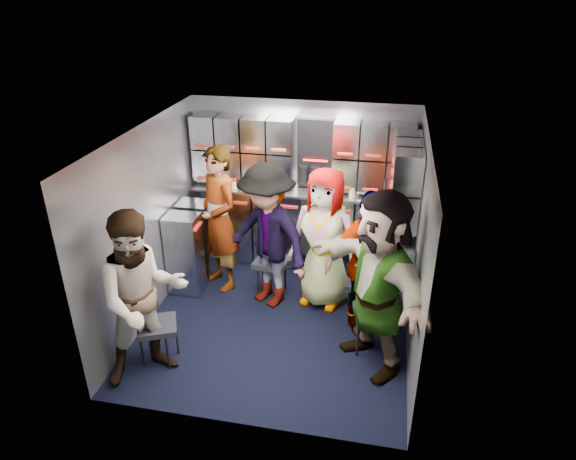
% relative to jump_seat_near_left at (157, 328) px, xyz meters
% --- Properties ---
extents(floor, '(3.00, 3.00, 0.00)m').
position_rel_jump_seat_near_left_xyz_m(floor, '(1.00, 0.86, -0.38)').
color(floor, black).
rests_on(floor, ground).
extents(wall_back, '(2.80, 0.04, 2.10)m').
position_rel_jump_seat_near_left_xyz_m(wall_back, '(1.00, 2.36, 0.67)').
color(wall_back, gray).
rests_on(wall_back, ground).
extents(wall_left, '(0.04, 3.00, 2.10)m').
position_rel_jump_seat_near_left_xyz_m(wall_left, '(-0.40, 0.86, 0.67)').
color(wall_left, gray).
rests_on(wall_left, ground).
extents(wall_right, '(0.04, 3.00, 2.10)m').
position_rel_jump_seat_near_left_xyz_m(wall_right, '(2.40, 0.86, 0.67)').
color(wall_right, gray).
rests_on(wall_right, ground).
extents(ceiling, '(2.80, 3.00, 0.02)m').
position_rel_jump_seat_near_left_xyz_m(ceiling, '(1.00, 0.86, 1.72)').
color(ceiling, silver).
rests_on(ceiling, wall_back).
extents(cart_bank_back, '(2.68, 0.38, 0.99)m').
position_rel_jump_seat_near_left_xyz_m(cart_bank_back, '(1.00, 2.15, 0.11)').
color(cart_bank_back, '#959AA4').
rests_on(cart_bank_back, ground).
extents(cart_bank_left, '(0.38, 0.76, 0.99)m').
position_rel_jump_seat_near_left_xyz_m(cart_bank_left, '(-0.19, 1.42, 0.11)').
color(cart_bank_left, '#959AA4').
rests_on(cart_bank_left, ground).
extents(counter, '(2.68, 0.42, 0.03)m').
position_rel_jump_seat_near_left_xyz_m(counter, '(1.00, 2.15, 0.63)').
color(counter, '#BBBDC2').
rests_on(counter, cart_bank_back).
extents(locker_bank_back, '(2.68, 0.28, 0.82)m').
position_rel_jump_seat_near_left_xyz_m(locker_bank_back, '(1.00, 2.21, 1.11)').
color(locker_bank_back, '#959AA4').
rests_on(locker_bank_back, wall_back).
extents(locker_bank_right, '(0.28, 1.00, 0.82)m').
position_rel_jump_seat_near_left_xyz_m(locker_bank_right, '(2.25, 1.56, 1.11)').
color(locker_bank_right, '#959AA4').
rests_on(locker_bank_right, wall_right).
extents(right_cabinet, '(0.28, 1.20, 1.00)m').
position_rel_jump_seat_near_left_xyz_m(right_cabinet, '(2.25, 1.46, 0.12)').
color(right_cabinet, '#959AA4').
rests_on(right_cabinet, ground).
extents(coffee_niche, '(0.46, 0.16, 0.84)m').
position_rel_jump_seat_near_left_xyz_m(coffee_niche, '(1.18, 2.27, 1.09)').
color(coffee_niche, black).
rests_on(coffee_niche, wall_back).
extents(red_latch_strip, '(2.60, 0.02, 0.03)m').
position_rel_jump_seat_near_left_xyz_m(red_latch_strip, '(1.00, 1.95, 0.50)').
color(red_latch_strip, '#A22219').
rests_on(red_latch_strip, cart_bank_back).
extents(jump_seat_near_left, '(0.47, 0.46, 0.43)m').
position_rel_jump_seat_near_left_xyz_m(jump_seat_near_left, '(0.00, 0.00, 0.00)').
color(jump_seat_near_left, black).
rests_on(jump_seat_near_left, ground).
extents(jump_seat_mid_left, '(0.42, 0.40, 0.45)m').
position_rel_jump_seat_near_left_xyz_m(jump_seat_mid_left, '(0.81, 1.38, 0.01)').
color(jump_seat_mid_left, black).
rests_on(jump_seat_mid_left, ground).
extents(jump_seat_center, '(0.44, 0.42, 0.44)m').
position_rel_jump_seat_near_left_xyz_m(jump_seat_center, '(1.43, 1.51, 0.01)').
color(jump_seat_center, black).
rests_on(jump_seat_center, ground).
extents(jump_seat_mid_right, '(0.41, 0.39, 0.46)m').
position_rel_jump_seat_near_left_xyz_m(jump_seat_mid_right, '(1.91, 1.13, 0.03)').
color(jump_seat_mid_right, black).
rests_on(jump_seat_mid_right, ground).
extents(jump_seat_near_right, '(0.46, 0.45, 0.47)m').
position_rel_jump_seat_near_left_xyz_m(jump_seat_near_right, '(2.05, 0.57, 0.03)').
color(jump_seat_near_right, black).
rests_on(jump_seat_near_right, ground).
extents(attendant_standing, '(0.76, 0.74, 1.76)m').
position_rel_jump_seat_near_left_xyz_m(attendant_standing, '(0.18, 1.45, 0.50)').
color(attendant_standing, black).
rests_on(attendant_standing, ground).
extents(attendant_arc_a, '(1.04, 1.01, 1.69)m').
position_rel_jump_seat_near_left_xyz_m(attendant_arc_a, '(0.00, -0.18, 0.47)').
color(attendant_arc_a, black).
rests_on(attendant_arc_a, ground).
extents(attendant_arc_b, '(1.26, 1.08, 1.69)m').
position_rel_jump_seat_near_left_xyz_m(attendant_arc_b, '(0.81, 1.20, 0.46)').
color(attendant_arc_b, black).
rests_on(attendant_arc_b, ground).
extents(attendant_arc_c, '(0.90, 0.70, 1.64)m').
position_rel_jump_seat_near_left_xyz_m(attendant_arc_c, '(1.43, 1.33, 0.44)').
color(attendant_arc_c, black).
rests_on(attendant_arc_c, ground).
extents(attendant_arc_d, '(0.99, 0.82, 1.58)m').
position_rel_jump_seat_near_left_xyz_m(attendant_arc_d, '(1.91, 0.95, 0.41)').
color(attendant_arc_d, black).
rests_on(attendant_arc_d, ground).
extents(attendant_arc_e, '(1.47, 1.66, 1.82)m').
position_rel_jump_seat_near_left_xyz_m(attendant_arc_e, '(2.05, 0.39, 0.53)').
color(attendant_arc_e, black).
rests_on(attendant_arc_e, ground).
extents(bottle_left, '(0.06, 0.06, 0.26)m').
position_rel_jump_seat_near_left_xyz_m(bottle_left, '(0.49, 2.10, 0.78)').
color(bottle_left, white).
rests_on(bottle_left, counter).
extents(bottle_mid, '(0.06, 0.06, 0.23)m').
position_rel_jump_seat_near_left_xyz_m(bottle_mid, '(0.37, 2.10, 0.76)').
color(bottle_mid, white).
rests_on(bottle_mid, counter).
extents(bottle_right, '(0.06, 0.06, 0.23)m').
position_rel_jump_seat_near_left_xyz_m(bottle_right, '(1.16, 2.10, 0.76)').
color(bottle_right, white).
rests_on(bottle_right, counter).
extents(cup_left, '(0.08, 0.08, 0.09)m').
position_rel_jump_seat_near_left_xyz_m(cup_left, '(0.17, 2.09, 0.69)').
color(cup_left, tan).
rests_on(cup_left, counter).
extents(cup_right, '(0.07, 0.07, 0.10)m').
position_rel_jump_seat_near_left_xyz_m(cup_right, '(1.66, 2.09, 0.70)').
color(cup_right, tan).
rests_on(cup_right, counter).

